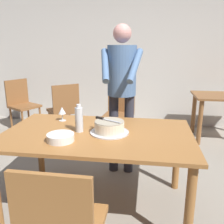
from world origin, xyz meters
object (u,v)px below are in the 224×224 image
(background_chair_0, at_px, (64,108))
(background_chair_2, at_px, (119,111))
(person_cutting_cake, at_px, (122,84))
(main_dining_table, at_px, (98,143))
(wine_glass_near, at_px, (62,111))
(cake_knife, at_px, (103,119))
(plate_stack, at_px, (61,137))
(water_bottle, at_px, (79,119))
(cake_on_platter, at_px, (109,127))
(background_chair_1, at_px, (22,103))

(background_chair_0, xyz_separation_m, background_chair_2, (0.93, -0.03, 0.00))
(person_cutting_cake, bearing_deg, background_chair_2, 97.98)
(main_dining_table, xyz_separation_m, wine_glass_near, (-0.42, 0.29, 0.20))
(cake_knife, relative_size, plate_stack, 1.12)
(plate_stack, height_order, background_chair_2, background_chair_2)
(cake_knife, xyz_separation_m, water_bottle, (-0.21, -0.04, -0.00))
(cake_on_platter, bearing_deg, main_dining_table, -178.16)
(plate_stack, distance_m, background_chair_1, 2.79)
(water_bottle, distance_m, person_cutting_cake, 0.80)
(plate_stack, bearing_deg, main_dining_table, 44.05)
(person_cutting_cake, xyz_separation_m, background_chair_2, (-0.14, 1.01, -0.58))
(cake_on_platter, height_order, cake_knife, cake_knife)
(wine_glass_near, bearing_deg, background_chair_2, 73.73)
(wine_glass_near, xyz_separation_m, person_cutting_cake, (0.56, 0.42, 0.22))
(main_dining_table, bearing_deg, plate_stack, -135.95)
(background_chair_1, height_order, background_chair_2, same)
(main_dining_table, height_order, cake_on_platter, cake_on_platter)
(person_cutting_cake, height_order, background_chair_0, person_cutting_cake)
(water_bottle, relative_size, background_chair_2, 0.28)
(cake_on_platter, relative_size, person_cutting_cake, 0.20)
(cake_knife, bearing_deg, plate_stack, -136.59)
(background_chair_0, relative_size, background_chair_1, 1.00)
(person_cutting_cake, bearing_deg, plate_stack, -112.06)
(water_bottle, bearing_deg, background_chair_0, 113.78)
(cake_knife, bearing_deg, wine_glass_near, 151.87)
(plate_stack, height_order, background_chair_1, background_chair_1)
(main_dining_table, distance_m, wine_glass_near, 0.55)
(plate_stack, bearing_deg, background_chair_0, 108.94)
(main_dining_table, xyz_separation_m, water_bottle, (-0.16, 0.00, 0.21))
(cake_on_platter, relative_size, wine_glass_near, 2.36)
(cake_knife, height_order, water_bottle, water_bottle)
(background_chair_0, relative_size, background_chair_2, 1.00)
(main_dining_table, height_order, background_chair_2, background_chair_2)
(main_dining_table, bearing_deg, cake_on_platter, 1.84)
(cake_knife, distance_m, background_chair_0, 2.01)
(main_dining_table, relative_size, cake_knife, 6.76)
(cake_on_platter, relative_size, cake_knife, 1.38)
(water_bottle, bearing_deg, background_chair_1, 129.36)
(wine_glass_near, height_order, background_chair_0, background_chair_0)
(plate_stack, xyz_separation_m, background_chair_1, (-1.58, 2.28, -0.29))
(water_bottle, xyz_separation_m, background_chair_0, (-0.77, 1.75, -0.37))
(plate_stack, bearing_deg, cake_knife, 43.41)
(background_chair_1, bearing_deg, cake_on_platter, -46.32)
(cake_on_platter, height_order, person_cutting_cake, person_cutting_cake)
(person_cutting_cake, height_order, background_chair_1, person_cutting_cake)
(person_cutting_cake, distance_m, background_chair_2, 1.18)
(person_cutting_cake, xyz_separation_m, background_chair_1, (-1.97, 1.33, -0.58))
(main_dining_table, relative_size, plate_stack, 7.58)
(plate_stack, xyz_separation_m, person_cutting_cake, (0.39, 0.95, 0.30))
(water_bottle, xyz_separation_m, person_cutting_cake, (0.30, 0.71, 0.21))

